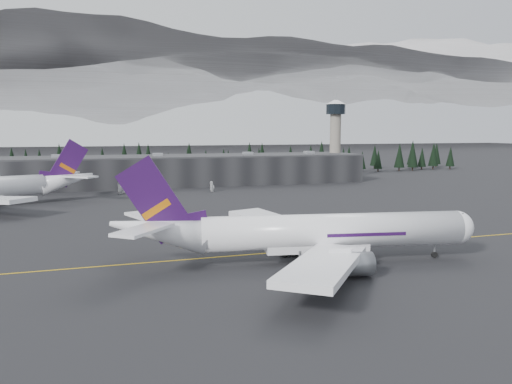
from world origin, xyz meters
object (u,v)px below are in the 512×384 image
object	(u,v)px
control_tower	(335,130)
gse_vehicle_b	(212,190)
jet_main	(302,233)
gse_vehicle_a	(121,192)
terminal	(181,170)

from	to	relation	value
control_tower	gse_vehicle_b	world-z (taller)	control_tower
control_tower	jet_main	size ratio (longest dim) A/B	0.58
control_tower	gse_vehicle_a	size ratio (longest dim) A/B	7.27
terminal	gse_vehicle_a	world-z (taller)	terminal
jet_main	gse_vehicle_a	distance (m)	112.05
jet_main	gse_vehicle_a	world-z (taller)	jet_main
jet_main	gse_vehicle_b	xyz separation A→B (m)	(8.12, 105.68, -4.72)
terminal	gse_vehicle_b	size ratio (longest dim) A/B	39.10
terminal	control_tower	distance (m)	76.98
terminal	gse_vehicle_a	xyz separation A→B (m)	(-26.75, -26.31, -5.58)
control_tower	gse_vehicle_b	size ratio (longest dim) A/B	9.21
gse_vehicle_a	terminal	bearing A→B (deg)	14.67
terminal	gse_vehicle_a	distance (m)	37.93
terminal	gse_vehicle_b	distance (m)	30.94
jet_main	gse_vehicle_a	size ratio (longest dim) A/B	12.51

